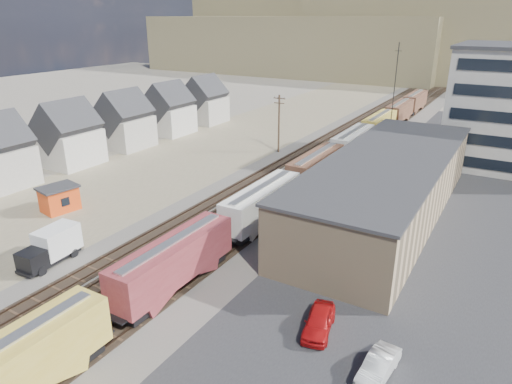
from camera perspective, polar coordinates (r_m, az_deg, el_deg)
The scene contains 16 objects.
ground at distance 44.18m, azimuth -13.39°, elevation -9.98°, with size 300.00×300.00×0.00m, color #6B6356.
ballast_bed at distance 84.25m, azimuth 10.53°, elevation 5.43°, with size 18.00×200.00×0.06m, color #4C4742.
dirt_yard at distance 84.63m, azimuth -4.76°, elevation 5.77°, with size 24.00×180.00×0.03m, color #70674D.
asphalt_lot at distance 65.67m, azimuth 23.95°, elevation -0.67°, with size 26.00×120.00×0.04m, color #232326.
rail_tracks at distance 84.41m, azimuth 10.18°, elevation 5.54°, with size 11.40×200.00×0.24m.
freight_train at distance 70.96m, azimuth 9.98°, elevation 4.81°, with size 3.00×119.74×4.46m.
warehouse at distance 56.18m, azimuth 16.05°, elevation 0.81°, with size 12.40×40.40×7.25m.
utility_pole_north at distance 79.16m, azimuth 2.89°, elevation 8.68°, with size 2.20×0.32×10.00m.
radio_mast at distance 90.06m, azimuth 16.86°, elevation 11.83°, with size 1.20×0.16×18.00m.
townhouse_row at distance 82.09m, azimuth -19.12°, elevation 7.30°, with size 8.15×68.16×10.47m.
hills_north at distance 196.47m, azimuth 23.66°, elevation 17.12°, with size 265.00×80.00×32.00m.
box_truck at distance 48.34m, azimuth -24.22°, elevation -6.24°, with size 2.81×6.42×3.33m.
maintenance_shed at distance 60.54m, azimuth -23.38°, elevation -0.73°, with size 4.10×4.88×3.18m.
parked_car_red at distance 36.11m, azimuth 7.86°, elevation -15.78°, with size 1.98×4.92×1.68m, color #AC0F11.
parked_car_white at distance 33.29m, azimuth 15.03°, elevation -20.35°, with size 1.59×4.57×1.50m, color silver.
parked_car_blue at distance 82.90m, azimuth 26.67°, elevation 3.82°, with size 2.83×6.14×1.71m, color navy.
Camera 1 is at (27.31, -26.48, 22.46)m, focal length 32.00 mm.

